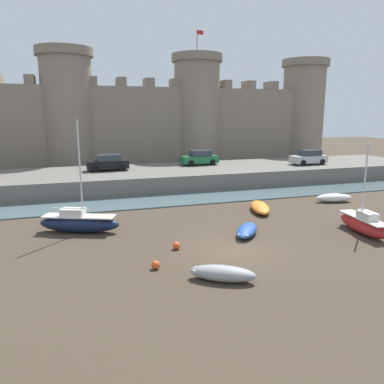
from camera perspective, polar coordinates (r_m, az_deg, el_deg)
ground_plane at (r=20.88m, az=6.25°, el=-8.78°), size 160.00×160.00×0.00m
water_channel at (r=32.17m, az=-2.75°, el=-1.20°), size 80.00×4.50×0.10m
quay_road at (r=38.94m, az=-5.52°, el=2.23°), size 61.68×10.00×1.65m
castle at (r=49.66m, az=-8.53°, el=11.05°), size 56.41×6.72×17.90m
sailboat_foreground_right at (r=24.59m, az=-16.84°, el=-4.44°), size 5.19×3.08×7.00m
rowboat_near_channel_right at (r=28.97m, az=10.32°, el=-2.29°), size 2.40×3.97×0.64m
rowboat_foreground_left at (r=23.35m, az=8.38°, el=-5.75°), size 2.69×3.06×0.60m
rowboat_midflat_left at (r=33.68m, az=20.81°, el=-0.81°), size 3.22×1.63×0.72m
sailboat_midflat_right at (r=25.64m, az=24.64°, el=-4.45°), size 1.61×4.47×5.58m
rowboat_foreground_centre at (r=17.14m, az=4.69°, el=-12.21°), size 3.08×2.37×0.70m
mooring_buoy_off_centre at (r=20.81m, az=-2.39°, el=-8.18°), size 0.42×0.42×0.42m
mooring_buoy_mid_mud at (r=18.41m, az=-5.56°, el=-10.99°), size 0.42×0.42×0.42m
car_quay_centre_west at (r=44.45m, az=17.37°, el=5.04°), size 4.16×1.99×1.62m
car_quay_centre_east at (r=42.11m, az=1.18°, el=5.22°), size 4.16×1.99×1.62m
car_quay_west at (r=38.77m, az=-12.70°, el=4.35°), size 4.16×1.99×1.62m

